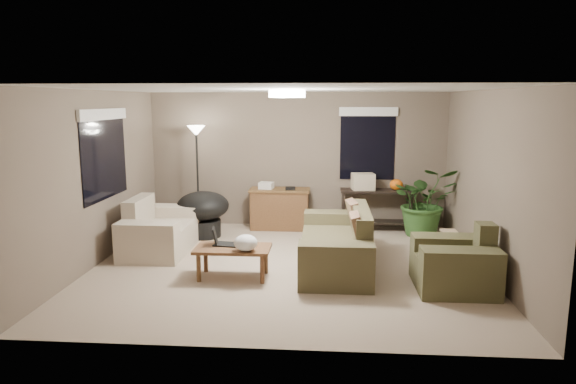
# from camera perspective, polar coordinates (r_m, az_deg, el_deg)

# --- Properties ---
(room_shell) EXTENTS (5.50, 5.50, 5.50)m
(room_shell) POSITION_cam_1_polar(r_m,az_deg,el_deg) (7.16, -0.12, 1.29)
(room_shell) COLOR tan
(room_shell) RESTS_ON ground
(main_sofa) EXTENTS (0.95, 2.20, 0.85)m
(main_sofa) POSITION_cam_1_polar(r_m,az_deg,el_deg) (7.40, 5.57, -6.03)
(main_sofa) COLOR #47412A
(main_sofa) RESTS_ON ground
(throw_pillows) EXTENTS (0.30, 1.37, 0.47)m
(throw_pillows) POSITION_cam_1_polar(r_m,az_deg,el_deg) (7.32, 7.62, -3.38)
(throw_pillows) COLOR #8C7251
(throw_pillows) RESTS_ON main_sofa
(loveseat) EXTENTS (0.90, 1.60, 0.85)m
(loveseat) POSITION_cam_1_polar(r_m,az_deg,el_deg) (8.40, -14.16, -4.33)
(loveseat) COLOR beige
(loveseat) RESTS_ON ground
(armchair) EXTENTS (0.95, 1.00, 0.85)m
(armchair) POSITION_cam_1_polar(r_m,az_deg,el_deg) (6.87, 18.09, -7.76)
(armchair) COLOR #46452A
(armchair) RESTS_ON ground
(coffee_table) EXTENTS (1.00, 0.55, 0.42)m
(coffee_table) POSITION_cam_1_polar(r_m,az_deg,el_deg) (6.94, -6.15, -6.61)
(coffee_table) COLOR brown
(coffee_table) RESTS_ON ground
(laptop) EXTENTS (0.39, 0.28, 0.24)m
(laptop) POSITION_cam_1_polar(r_m,az_deg,el_deg) (7.03, -7.37, -5.38)
(laptop) COLOR black
(laptop) RESTS_ON coffee_table
(plastic_bag) EXTENTS (0.33, 0.31, 0.22)m
(plastic_bag) POSITION_cam_1_polar(r_m,az_deg,el_deg) (6.72, -4.72, -5.64)
(plastic_bag) COLOR white
(plastic_bag) RESTS_ON coffee_table
(desk) EXTENTS (1.10, 0.50, 0.75)m
(desk) POSITION_cam_1_polar(r_m,az_deg,el_deg) (9.48, -0.92, -1.86)
(desk) COLOR brown
(desk) RESTS_ON ground
(desk_papers) EXTENTS (0.69, 0.29, 0.12)m
(desk_papers) POSITION_cam_1_polar(r_m,az_deg,el_deg) (9.41, -1.88, 0.66)
(desk_papers) COLOR silver
(desk_papers) RESTS_ON desk
(console_table) EXTENTS (1.30, 0.40, 0.75)m
(console_table) POSITION_cam_1_polar(r_m,az_deg,el_deg) (9.52, 9.76, -1.60)
(console_table) COLOR black
(console_table) RESTS_ON ground
(pumpkin) EXTENTS (0.25, 0.25, 0.20)m
(pumpkin) POSITION_cam_1_polar(r_m,az_deg,el_deg) (9.48, 11.94, 0.81)
(pumpkin) COLOR orange
(pumpkin) RESTS_ON console_table
(cardboard_box) EXTENTS (0.43, 0.35, 0.30)m
(cardboard_box) POSITION_cam_1_polar(r_m,az_deg,el_deg) (9.41, 8.33, 1.16)
(cardboard_box) COLOR beige
(cardboard_box) RESTS_ON console_table
(papasan_chair) EXTENTS (1.00, 1.00, 0.80)m
(papasan_chair) POSITION_cam_1_polar(r_m,az_deg,el_deg) (9.04, -9.42, -2.03)
(papasan_chair) COLOR black
(papasan_chair) RESTS_ON ground
(floor_lamp) EXTENTS (0.32, 0.32, 1.91)m
(floor_lamp) POSITION_cam_1_polar(r_m,az_deg,el_deg) (9.36, -10.13, 5.37)
(floor_lamp) COLOR black
(floor_lamp) RESTS_ON ground
(ceiling_fixture) EXTENTS (0.50, 0.50, 0.10)m
(ceiling_fixture) POSITION_cam_1_polar(r_m,az_deg,el_deg) (7.07, -0.12, 10.86)
(ceiling_fixture) COLOR white
(ceiling_fixture) RESTS_ON room_shell
(houseplant) EXTENTS (1.11, 1.23, 0.96)m
(houseplant) POSITION_cam_1_polar(r_m,az_deg,el_deg) (9.30, 14.92, -1.82)
(houseplant) COLOR #2D5923
(houseplant) RESTS_ON ground
(cat_scratching_post) EXTENTS (0.32, 0.32, 0.50)m
(cat_scratching_post) POSITION_cam_1_polar(r_m,az_deg,el_deg) (7.86, 17.34, -6.10)
(cat_scratching_post) COLOR tan
(cat_scratching_post) RESTS_ON ground
(window_left) EXTENTS (0.05, 1.56, 1.33)m
(window_left) POSITION_cam_1_polar(r_m,az_deg,el_deg) (8.06, -19.75, 5.52)
(window_left) COLOR black
(window_left) RESTS_ON room_shell
(window_back) EXTENTS (1.06, 0.05, 1.33)m
(window_back) POSITION_cam_1_polar(r_m,az_deg,el_deg) (9.58, 8.86, 6.65)
(window_back) COLOR black
(window_back) RESTS_ON room_shell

